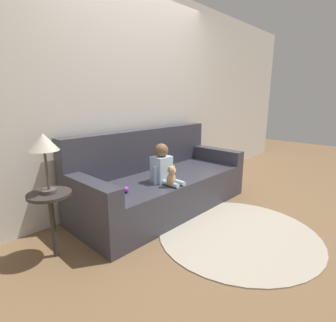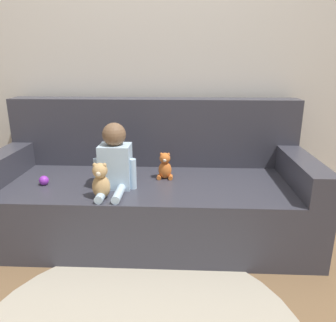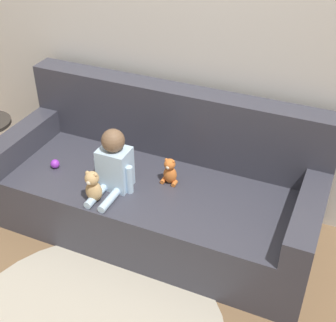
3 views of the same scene
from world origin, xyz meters
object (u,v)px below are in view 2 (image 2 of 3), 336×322
Objects in this scene: person_baby at (115,161)px; plush_toy_side at (165,166)px; teddy_bear_brown at (101,181)px; couch at (151,189)px; toy_ball at (44,180)px.

person_baby reaches higher than plush_toy_side.
person_baby is 0.19m from teddy_bear_brown.
teddy_bear_brown is at bearing -121.23° from couch.
couch is 0.22m from plush_toy_side.
teddy_bear_brown is at bearing -106.12° from person_baby.
toy_ball is at bearing -168.42° from plush_toy_side.
toy_ball is at bearing -162.63° from couch.
person_baby is at bearing -148.74° from plush_toy_side.
person_baby reaches higher than toy_ball.
plush_toy_side is 0.79m from toy_ball.
couch reaches higher than person_baby.
couch is 5.18× the size of person_baby.
person_baby is at bearing -2.85° from toy_ball.
plush_toy_side is at bearing -26.14° from couch.
couch is at bearing 49.95° from person_baby.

